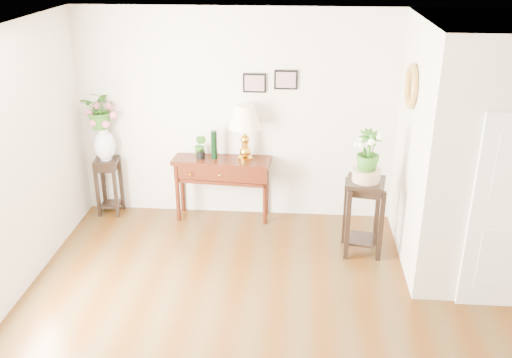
# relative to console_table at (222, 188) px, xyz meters

# --- Properties ---
(floor) EXTENTS (6.00, 5.50, 0.02)m
(floor) POSITION_rel_console_table_xyz_m (1.08, -2.57, -0.43)
(floor) COLOR #483518
(floor) RESTS_ON ground
(ceiling) EXTENTS (6.00, 5.50, 0.02)m
(ceiling) POSITION_rel_console_table_xyz_m (1.08, -2.57, 2.37)
(ceiling) COLOR white
(ceiling) RESTS_ON ground
(wall_back) EXTENTS (6.00, 0.02, 2.80)m
(wall_back) POSITION_rel_console_table_xyz_m (1.08, 0.18, 0.97)
(wall_back) COLOR silver
(wall_back) RESTS_ON ground
(partition) EXTENTS (1.80, 1.95, 2.80)m
(partition) POSITION_rel_console_table_xyz_m (3.18, -0.79, 0.97)
(partition) COLOR silver
(partition) RESTS_ON floor
(art_print_left) EXTENTS (0.30, 0.02, 0.25)m
(art_print_left) POSITION_rel_console_table_xyz_m (0.43, 0.16, 1.42)
(art_print_left) COLOR black
(art_print_left) RESTS_ON wall_back
(art_print_right) EXTENTS (0.30, 0.02, 0.25)m
(art_print_right) POSITION_rel_console_table_xyz_m (0.83, 0.16, 1.47)
(art_print_right) COLOR black
(art_print_right) RESTS_ON wall_back
(wall_ornament) EXTENTS (0.07, 0.51, 0.51)m
(wall_ornament) POSITION_rel_console_table_xyz_m (2.24, -0.67, 1.62)
(wall_ornament) COLOR gold
(wall_ornament) RESTS_ON partition
(console_table) EXTENTS (1.33, 0.54, 0.86)m
(console_table) POSITION_rel_console_table_xyz_m (0.00, 0.00, 0.00)
(console_table) COLOR black
(console_table) RESTS_ON floor
(table_lamp) EXTENTS (0.52, 0.52, 0.75)m
(table_lamp) POSITION_rel_console_table_xyz_m (0.31, 0.00, 0.78)
(table_lamp) COLOR gold
(table_lamp) RESTS_ON console_table
(green_vase) EXTENTS (0.09, 0.09, 0.38)m
(green_vase) POSITION_rel_console_table_xyz_m (-0.10, 0.00, 0.60)
(green_vase) COLOR black
(green_vase) RESTS_ON console_table
(potted_plant) EXTENTS (0.21, 0.19, 0.31)m
(potted_plant) POSITION_rel_console_table_xyz_m (-0.28, 0.00, 0.59)
(potted_plant) COLOR #2C651A
(potted_plant) RESTS_ON console_table
(plant_stand_a) EXTENTS (0.35, 0.35, 0.81)m
(plant_stand_a) POSITION_rel_console_table_xyz_m (-1.57, 0.00, -0.03)
(plant_stand_a) COLOR black
(plant_stand_a) RESTS_ON floor
(porcelain_vase) EXTENTS (0.37, 0.37, 0.49)m
(porcelain_vase) POSITION_rel_console_table_xyz_m (-1.57, 0.00, 0.60)
(porcelain_vase) COLOR white
(porcelain_vase) RESTS_ON plant_stand_a
(lily_arrangement) EXTENTS (0.53, 0.48, 0.52)m
(lily_arrangement) POSITION_rel_console_table_xyz_m (-1.57, 0.00, 1.03)
(lily_arrangement) COLOR #2C651A
(lily_arrangement) RESTS_ON porcelain_vase
(plant_stand_b) EXTENTS (0.52, 0.52, 0.95)m
(plant_stand_b) POSITION_rel_console_table_xyz_m (1.81, -0.79, 0.04)
(plant_stand_b) COLOR black
(plant_stand_b) RESTS_ON floor
(ceramic_bowl) EXTENTS (0.40, 0.40, 0.15)m
(ceramic_bowl) POSITION_rel_console_table_xyz_m (1.81, -0.79, 0.60)
(ceramic_bowl) COLOR #B8A794
(ceramic_bowl) RESTS_ON plant_stand_b
(narcissus) EXTENTS (0.36, 0.36, 0.50)m
(narcissus) POSITION_rel_console_table_xyz_m (1.81, -0.79, 0.88)
(narcissus) COLOR #2C651A
(narcissus) RESTS_ON ceramic_bowl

